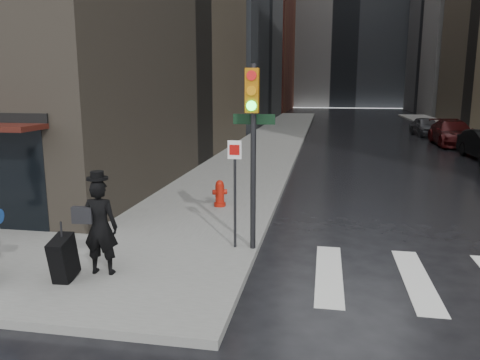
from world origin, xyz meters
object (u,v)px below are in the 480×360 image
Objects in this scene: traffic_light at (251,133)px; parked_car_3 at (452,133)px; fire_hydrant at (220,195)px; man_overcoat at (93,232)px; parked_car_4 at (426,126)px.

traffic_light reaches higher than parked_car_3.
parked_car_3 is at bearing 58.78° from fire_hydrant.
man_overcoat is 3.58m from traffic_light.
fire_hydrant is at bearing -120.78° from parked_car_3.
parked_car_3 is (10.46, 17.26, 0.26)m from fire_hydrant.
man_overcoat is 30.34m from parked_car_4.
traffic_light is at bearing -113.32° from parked_car_4.
traffic_light is 22.64m from parked_car_3.
fire_hydrant is 25.05m from parked_car_4.
traffic_light is 0.74× the size of parked_car_3.
parked_car_4 is (11.20, 28.20, -0.30)m from man_overcoat.
man_overcoat is 2.56× the size of fire_hydrant.
parked_car_3 reaches higher than parked_car_4.
man_overcoat is 25.33m from parked_car_3.
traffic_light reaches higher than parked_car_4.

